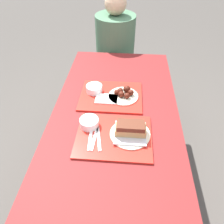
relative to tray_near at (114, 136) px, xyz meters
name	(u,v)px	position (x,y,z in m)	size (l,w,h in m)	color
ground_plane	(114,184)	(-0.01, 0.14, -0.75)	(12.00, 12.00, 0.00)	#4C4742
picnic_table	(114,130)	(-0.01, 0.14, -0.10)	(0.77, 1.66, 0.74)	maroon
picnic_bench_far	(121,77)	(-0.01, 1.19, -0.39)	(0.73, 0.28, 0.43)	maroon
tray_near	(114,136)	(0.00, 0.00, 0.00)	(0.41, 0.33, 0.01)	red
tray_far	(111,96)	(-0.04, 0.35, 0.00)	(0.41, 0.33, 0.01)	red
bowl_coleslaw_near	(89,122)	(-0.14, 0.06, 0.03)	(0.11, 0.11, 0.05)	white
brisket_sandwich_plate	(130,131)	(0.09, 0.01, 0.04)	(0.22, 0.22, 0.08)	beige
plastic_fork_near	(95,138)	(-0.10, -0.03, 0.01)	(0.03, 0.17, 0.00)	white
plastic_knife_near	(99,138)	(-0.08, -0.03, 0.01)	(0.05, 0.17, 0.00)	white
plastic_spoon_near	(90,138)	(-0.12, -0.03, 0.01)	(0.03, 0.17, 0.00)	white
bowl_coleslaw_far	(94,88)	(-0.16, 0.38, 0.03)	(0.11, 0.11, 0.05)	white
wings_plate_far	(124,94)	(0.04, 0.35, 0.02)	(0.19, 0.19, 0.06)	beige
napkin_far	(106,99)	(-0.07, 0.31, 0.01)	(0.14, 0.10, 0.01)	white
person_seated_across	(115,42)	(-0.07, 1.19, -0.01)	(0.37, 0.37, 0.74)	#477051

